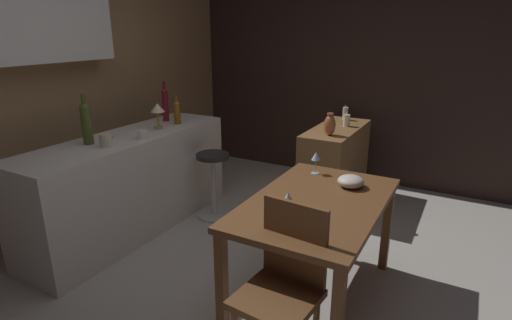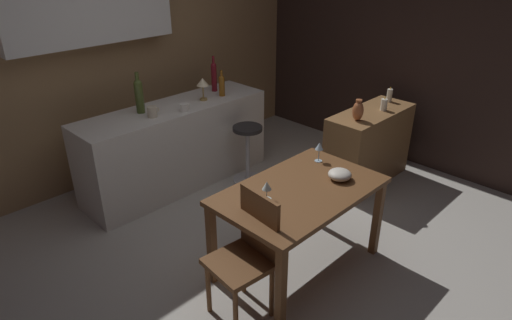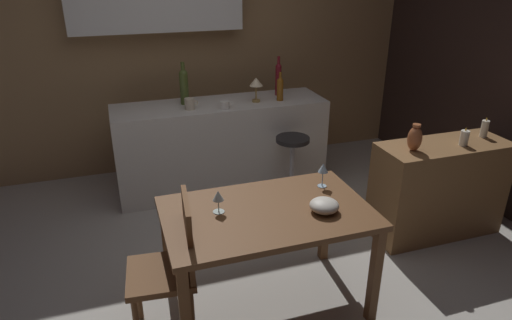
# 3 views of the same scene
# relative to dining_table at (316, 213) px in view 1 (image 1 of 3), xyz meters

# --- Properties ---
(ground_plane) EXTENTS (9.00, 9.00, 0.00)m
(ground_plane) POSITION_rel_dining_table_xyz_m (-0.01, 0.48, -0.65)
(ground_plane) COLOR #B7B2A8
(wall_kitchen_back) EXTENTS (5.20, 0.33, 2.60)m
(wall_kitchen_back) POSITION_rel_dining_table_xyz_m (-0.07, 2.56, 0.76)
(wall_kitchen_back) COLOR #9E7A51
(wall_kitchen_back) RESTS_ON ground_plane
(wall_side_right) EXTENTS (0.10, 4.40, 2.60)m
(wall_side_right) POSITION_rel_dining_table_xyz_m (2.54, 0.78, 0.65)
(wall_side_right) COLOR #33231E
(wall_side_right) RESTS_ON ground_plane
(dining_table) EXTENTS (1.31, 0.81, 0.74)m
(dining_table) POSITION_rel_dining_table_xyz_m (0.00, 0.00, 0.00)
(dining_table) COLOR brown
(dining_table) RESTS_ON ground_plane
(kitchen_counter) EXTENTS (2.10, 0.60, 0.90)m
(kitchen_counter) POSITION_rel_dining_table_xyz_m (0.16, 1.85, -0.20)
(kitchen_counter) COLOR silver
(kitchen_counter) RESTS_ON ground_plane
(sideboard_cabinet) EXTENTS (1.10, 0.44, 0.82)m
(sideboard_cabinet) POSITION_rel_dining_table_xyz_m (1.69, 0.42, -0.24)
(sideboard_cabinet) COLOR olive
(sideboard_cabinet) RESTS_ON ground_plane
(chair_near_window) EXTENTS (0.44, 0.44, 0.94)m
(chair_near_window) POSITION_rel_dining_table_xyz_m (-0.62, -0.06, -0.14)
(chair_near_window) COLOR brown
(chair_near_window) RESTS_ON ground_plane
(bar_stool) EXTENTS (0.34, 0.34, 0.66)m
(bar_stool) POSITION_rel_dining_table_xyz_m (0.73, 1.33, -0.30)
(bar_stool) COLOR #262323
(bar_stool) RESTS_ON ground_plane
(wine_glass_left) EXTENTS (0.07, 0.07, 0.17)m
(wine_glass_left) POSITION_rel_dining_table_xyz_m (0.48, 0.19, 0.22)
(wine_glass_left) COLOR silver
(wine_glass_left) RESTS_ON dining_table
(wine_glass_right) EXTENTS (0.07, 0.07, 0.15)m
(wine_glass_right) POSITION_rel_dining_table_xyz_m (-0.29, 0.08, 0.20)
(wine_glass_right) COLOR silver
(wine_glass_right) RESTS_ON dining_table
(fruit_bowl) EXTENTS (0.19, 0.19, 0.08)m
(fruit_bowl) POSITION_rel_dining_table_xyz_m (0.34, -0.12, 0.13)
(fruit_bowl) COLOR beige
(fruit_bowl) RESTS_ON dining_table
(wine_bottle_olive) EXTENTS (0.08, 0.08, 0.41)m
(wine_bottle_olive) POSITION_rel_dining_table_xyz_m (-0.17, 1.93, 0.44)
(wine_bottle_olive) COLOR #475623
(wine_bottle_olive) RESTS_ON kitchen_counter
(wine_bottle_ruby) EXTENTS (0.06, 0.06, 0.40)m
(wine_bottle_ruby) POSITION_rel_dining_table_xyz_m (0.81, 1.95, 0.43)
(wine_bottle_ruby) COLOR maroon
(wine_bottle_ruby) RESTS_ON kitchen_counter
(wine_bottle_amber) EXTENTS (0.07, 0.07, 0.28)m
(wine_bottle_amber) POSITION_rel_dining_table_xyz_m (0.76, 1.76, 0.38)
(wine_bottle_amber) COLOR #8C5114
(wine_bottle_amber) RESTS_ON kitchen_counter
(cup_cream) EXTENTS (0.13, 0.09, 0.11)m
(cup_cream) POSITION_rel_dining_table_xyz_m (-0.15, 1.74, 0.30)
(cup_cream) COLOR beige
(cup_cream) RESTS_ON kitchen_counter
(cup_white) EXTENTS (0.12, 0.09, 0.08)m
(cup_white) POSITION_rel_dining_table_xyz_m (0.16, 1.66, 0.29)
(cup_white) COLOR white
(cup_white) RESTS_ON kitchen_counter
(counter_lamp) EXTENTS (0.13, 0.13, 0.24)m
(counter_lamp) POSITION_rel_dining_table_xyz_m (0.51, 1.78, 0.43)
(counter_lamp) COLOR #A58447
(counter_lamp) RESTS_ON kitchen_counter
(pillar_candle_tall) EXTENTS (0.07, 0.07, 0.15)m
(pillar_candle_tall) POSITION_rel_dining_table_xyz_m (1.80, 0.35, 0.23)
(pillar_candle_tall) COLOR white
(pillar_candle_tall) RESTS_ON sideboard_cabinet
(pillar_candle_short) EXTENTS (0.06, 0.06, 0.17)m
(pillar_candle_short) POSITION_rel_dining_table_xyz_m (2.10, 0.46, 0.24)
(pillar_candle_short) COLOR white
(pillar_candle_short) RESTS_ON sideboard_cabinet
(vase_copper) EXTENTS (0.11, 0.11, 0.22)m
(vase_copper) POSITION_rel_dining_table_xyz_m (1.35, 0.39, 0.27)
(vase_copper) COLOR #B26038
(vase_copper) RESTS_ON sideboard_cabinet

